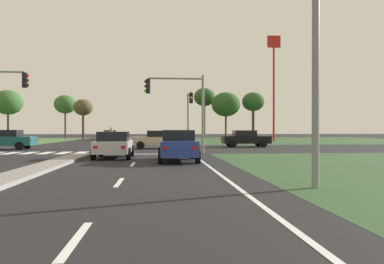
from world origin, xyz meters
TOP-DOWN VIEW (x-y plane):
  - ground_plane at (0.00, 30.00)m, footprint 200.00×200.00m
  - grass_verge_far_right at (25.50, 54.50)m, footprint 35.00×35.00m
  - median_island_near at (0.00, 11.00)m, footprint 1.20×22.00m
  - median_island_far at (0.00, 55.00)m, footprint 1.20×36.00m
  - lane_dash_near at (3.50, 3.85)m, footprint 0.14×2.00m
  - lane_dash_second at (3.50, 9.85)m, footprint 0.14×2.00m
  - lane_dash_third at (3.50, 15.85)m, footprint 0.14×2.00m
  - edge_line_right at (6.85, 12.00)m, footprint 0.14×24.00m
  - stop_bar_near at (3.80, 23.00)m, footprint 6.40×0.50m
  - crosswalk_bar_second at (-5.25, 24.80)m, footprint 0.70×2.80m
  - crosswalk_bar_third at (-4.10, 24.80)m, footprint 0.70×2.80m
  - crosswalk_bar_fourth at (-2.95, 24.80)m, footprint 0.70×2.80m
  - crosswalk_bar_fifth at (-1.80, 24.80)m, footprint 0.70×2.80m
  - crosswalk_bar_sixth at (-0.65, 24.80)m, footprint 0.70×2.80m
  - car_grey_near at (-2.21, 53.15)m, footprint 1.99×4.49m
  - car_silver_second at (2.17, 19.89)m, footprint 2.06×4.15m
  - car_black_third at (12.55, 32.40)m, footprint 4.32×2.01m
  - car_teal_fourth at (-7.54, 29.77)m, footprint 4.53×2.03m
  - car_beige_fifth at (4.56, 30.26)m, footprint 4.24×1.99m
  - car_blue_sixth at (5.64, 17.47)m, footprint 1.97×4.44m
  - traffic_signal_far_right at (7.60, 35.11)m, footprint 0.32×4.07m
  - traffic_signal_near_right at (6.15, 23.40)m, footprint 3.97×0.32m
  - street_lamp_near at (8.90, 8.57)m, footprint 0.98×2.55m
  - pedestrian_at_median at (-0.25, 38.38)m, footprint 0.34×0.34m
  - fastfood_pole_sign at (20.44, 49.68)m, footprint 1.80×0.40m
  - treeline_second at (-20.65, 64.77)m, footprint 4.85×4.85m
  - treeline_third at (-11.95, 67.71)m, footprint 3.86×3.86m
  - treeline_fourth at (-8.12, 64.06)m, footprint 3.23×3.23m
  - treeline_fifth at (12.83, 66.42)m, footprint 3.83×3.83m
  - treeline_sixth at (21.28, 64.60)m, footprint 3.92×3.92m
  - treeline_seventh at (15.99, 62.37)m, footprint 4.85×4.85m

SIDE VIEW (x-z plane):
  - ground_plane at x=0.00m, z-range 0.00..0.00m
  - grass_verge_far_right at x=25.50m, z-range 0.00..0.01m
  - lane_dash_near at x=3.50m, z-range 0.00..0.01m
  - lane_dash_second at x=3.50m, z-range 0.00..0.01m
  - lane_dash_third at x=3.50m, z-range 0.00..0.01m
  - edge_line_right at x=6.85m, z-range 0.00..0.01m
  - stop_bar_near at x=3.80m, z-range 0.00..0.01m
  - crosswalk_bar_second at x=-5.25m, z-range 0.00..0.01m
  - crosswalk_bar_third at x=-4.10m, z-range 0.00..0.01m
  - crosswalk_bar_fourth at x=-2.95m, z-range 0.00..0.01m
  - crosswalk_bar_fifth at x=-1.80m, z-range 0.00..0.01m
  - crosswalk_bar_sixth at x=-0.65m, z-range 0.00..0.01m
  - median_island_near at x=0.00m, z-range 0.00..0.14m
  - median_island_far at x=0.00m, z-range 0.00..0.14m
  - car_silver_second at x=2.17m, z-range 0.02..1.50m
  - car_grey_near at x=-2.21m, z-range 0.02..1.51m
  - car_beige_fifth at x=4.56m, z-range 0.02..1.52m
  - car_black_third at x=12.55m, z-range 0.02..1.53m
  - car_teal_fourth at x=-7.54m, z-range 0.02..1.58m
  - car_blue_sixth at x=5.64m, z-range 0.02..1.59m
  - pedestrian_at_median at x=-0.25m, z-range 0.32..2.04m
  - traffic_signal_near_right at x=6.15m, z-range 0.96..6.17m
  - traffic_signal_far_right at x=7.60m, z-range 0.97..6.21m
  - street_lamp_near at x=8.90m, z-range 0.57..8.57m
  - treeline_fourth at x=-8.12m, z-range 1.91..8.61m
  - treeline_seventh at x=15.99m, z-range 1.88..9.79m
  - treeline_third at x=-11.95m, z-range 2.17..9.87m
  - treeline_second at x=-20.65m, z-range 2.03..10.23m
  - treeline_sixth at x=21.28m, z-range 2.33..10.50m
  - treeline_fifth at x=12.83m, z-range 2.84..11.89m
  - fastfood_pole_sign at x=20.44m, z-range 3.07..17.57m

